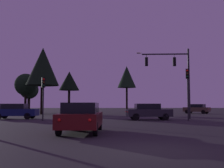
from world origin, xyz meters
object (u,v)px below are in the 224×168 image
at_px(car_crossing_left, 15,111).
at_px(tree_lot_edge, 26,85).
at_px(tree_behind_sign, 127,77).
at_px(tree_center_horizon, 29,90).
at_px(tree_left_far, 43,67).
at_px(car_crossing_right, 148,111).
at_px(traffic_light_corner_right, 188,84).
at_px(traffic_signal_mast_arm, 174,71).
at_px(car_far_lane, 197,109).
at_px(tree_right_cluster, 69,81).
at_px(car_nearside_lane, 81,117).
at_px(traffic_light_corner_left, 43,90).

distance_m(car_crossing_left, tree_lot_edge, 17.51).
height_order(car_crossing_left, tree_behind_sign, tree_behind_sign).
distance_m(tree_center_horizon, tree_lot_edge, 6.25).
bearing_deg(tree_left_far, car_crossing_right, -47.47).
distance_m(car_crossing_right, tree_behind_sign, 19.63).
xyz_separation_m(traffic_light_corner_right, car_crossing_right, (-3.41, 1.13, -2.51)).
bearing_deg(tree_lot_edge, tree_center_horizon, 101.10).
relative_size(tree_behind_sign, tree_center_horizon, 1.33).
xyz_separation_m(car_crossing_right, tree_left_far, (-13.41, 14.62, 6.31)).
height_order(traffic_signal_mast_arm, car_crossing_right, traffic_signal_mast_arm).
relative_size(traffic_signal_mast_arm, car_crossing_left, 1.62).
distance_m(car_far_lane, tree_right_cluster, 22.54).
height_order(traffic_signal_mast_arm, tree_lot_edge, traffic_signal_mast_arm).
distance_m(traffic_light_corner_right, tree_center_horizon, 33.75).
bearing_deg(tree_behind_sign, tree_right_cluster, 158.35).
distance_m(car_crossing_right, tree_left_far, 20.83).
relative_size(traffic_light_corner_right, car_nearside_lane, 1.05).
xyz_separation_m(car_crossing_right, tree_lot_edge, (-17.06, 18.63, 3.88)).
height_order(traffic_signal_mast_arm, tree_right_cluster, tree_right_cluster).
bearing_deg(tree_behind_sign, traffic_light_corner_right, -79.17).
xyz_separation_m(tree_left_far, tree_center_horizon, (-4.84, 10.11, -2.93)).
relative_size(traffic_light_corner_right, tree_lot_edge, 0.72).
bearing_deg(car_far_lane, tree_behind_sign, 171.00).
height_order(traffic_signal_mast_arm, traffic_light_corner_left, traffic_signal_mast_arm).
distance_m(traffic_signal_mast_arm, car_far_lane, 17.74).
bearing_deg(tree_behind_sign, tree_lot_edge, -179.02).
xyz_separation_m(traffic_signal_mast_arm, car_nearside_lane, (-8.29, -12.89, -4.06)).
distance_m(tree_left_far, tree_lot_edge, 5.93).
bearing_deg(car_nearside_lane, traffic_signal_mast_arm, 57.24).
height_order(car_nearside_lane, tree_left_far, tree_left_far).
bearing_deg(tree_left_far, tree_right_cluster, 70.92).
distance_m(car_crossing_left, car_crossing_right, 13.22).
bearing_deg(tree_behind_sign, car_nearside_lane, -99.22).
height_order(car_crossing_left, tree_left_far, tree_left_far).
bearing_deg(tree_left_far, traffic_light_corner_right, -43.11).
xyz_separation_m(traffic_signal_mast_arm, tree_lot_edge, (-20.04, 16.92, -0.18)).
relative_size(car_nearside_lane, tree_center_horizon, 0.75).
height_order(traffic_light_corner_left, tree_behind_sign, tree_behind_sign).
xyz_separation_m(car_crossing_left, tree_lot_edge, (-3.99, 16.60, 3.88)).
relative_size(traffic_signal_mast_arm, tree_lot_edge, 1.09).
relative_size(tree_center_horizon, tree_lot_edge, 0.91).
xyz_separation_m(traffic_light_corner_left, tree_lot_edge, (-7.49, 19.86, 1.94)).
bearing_deg(car_crossing_left, tree_lot_edge, 103.53).
bearing_deg(traffic_light_corner_left, tree_lot_edge, 110.65).
bearing_deg(tree_lot_edge, car_crossing_left, -76.47).
distance_m(traffic_light_corner_left, tree_behind_sign, 22.37).
distance_m(traffic_signal_mast_arm, tree_left_far, 21.00).
xyz_separation_m(tree_left_far, tree_lot_edge, (-3.64, 4.00, -2.43)).
relative_size(car_crossing_right, car_far_lane, 1.01).
distance_m(traffic_light_corner_right, tree_left_far, 23.36).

